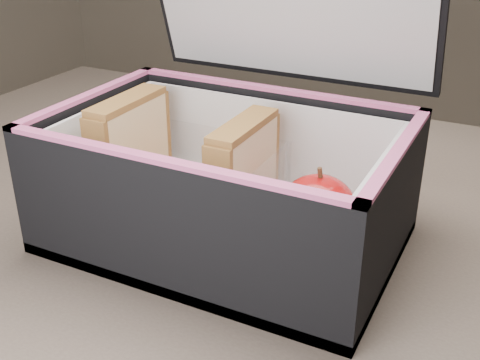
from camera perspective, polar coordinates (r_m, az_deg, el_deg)
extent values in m
cube|color=brown|center=(0.65, 3.23, -5.11)|extent=(1.20, 0.80, 0.03)
cube|color=#382D26|center=(1.36, -12.65, -6.35)|extent=(0.05, 0.05, 0.72)
cube|color=#E2BF8A|center=(0.65, -10.94, 2.76)|extent=(0.01, 0.10, 0.11)
cube|color=#D8686A|center=(0.64, -10.29, 2.28)|extent=(0.01, 0.10, 0.10)
cube|color=#E2BF8A|center=(0.64, -9.69, 2.49)|extent=(0.01, 0.10, 0.11)
cube|color=brown|center=(0.62, -10.73, 7.36)|extent=(0.03, 0.10, 0.01)
cube|color=#E2BF8A|center=(0.58, -0.42, 0.32)|extent=(0.01, 0.10, 0.10)
cube|color=#D8686A|center=(0.58, 0.31, -0.21)|extent=(0.01, 0.09, 0.10)
cube|color=#E2BF8A|center=(0.58, 1.06, -0.01)|extent=(0.01, 0.10, 0.10)
cube|color=brown|center=(0.56, 0.33, 5.17)|extent=(0.03, 0.10, 0.01)
cylinder|color=#E35106|center=(0.64, -5.80, -2.02)|extent=(0.01, 0.08, 0.01)
cylinder|color=#E35106|center=(0.60, -6.53, -2.63)|extent=(0.01, 0.08, 0.01)
cylinder|color=#E35106|center=(0.63, -3.51, -0.02)|extent=(0.02, 0.08, 0.01)
cylinder|color=#E35106|center=(0.61, -6.82, -3.40)|extent=(0.02, 0.08, 0.01)
cylinder|color=#E35106|center=(0.59, -5.65, -3.00)|extent=(0.02, 0.08, 0.01)
cylinder|color=#E35106|center=(0.61, -4.16, -0.76)|extent=(0.02, 0.08, 0.01)
cylinder|color=#E35106|center=(0.62, -7.08, -2.84)|extent=(0.02, 0.08, 0.01)
cylinder|color=#E35106|center=(0.64, -3.23, -0.72)|extent=(0.02, 0.08, 0.01)
cylinder|color=#E35106|center=(0.59, -5.46, -1.78)|extent=(0.02, 0.08, 0.01)
cylinder|color=#E35106|center=(0.60, -5.97, -3.75)|extent=(0.01, 0.08, 0.01)
cube|color=white|center=(0.57, 6.80, -6.18)|extent=(0.10, 0.10, 0.01)
ellipsoid|color=#990C0F|center=(0.55, 7.38, -2.85)|extent=(0.09, 0.09, 0.07)
cylinder|color=#4D301B|center=(0.54, 7.61, 0.62)|extent=(0.01, 0.01, 0.01)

